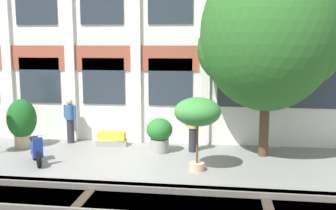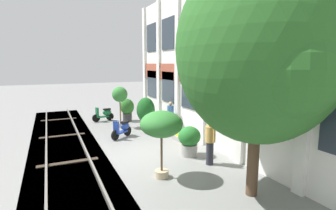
% 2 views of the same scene
% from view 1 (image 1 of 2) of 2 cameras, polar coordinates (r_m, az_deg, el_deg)
% --- Properties ---
extents(ground_plane, '(80.00, 80.00, 0.00)m').
position_cam_1_polar(ground_plane, '(12.04, -7.46, -8.67)').
color(ground_plane, gray).
extents(apartment_facade, '(15.25, 0.64, 7.16)m').
position_cam_1_polar(apartment_facade, '(14.52, -4.45, 8.71)').
color(apartment_facade, silver).
rests_on(apartment_facade, ground).
extents(rail_tracks, '(22.89, 2.80, 0.43)m').
position_cam_1_polar(rail_tracks, '(9.63, -11.87, -14.24)').
color(rail_tracks, '#5B5449').
rests_on(rail_tracks, ground).
extents(broadleaf_tree, '(4.41, 4.20, 6.35)m').
position_cam_1_polar(broadleaf_tree, '(12.78, 14.24, 9.50)').
color(broadleaf_tree, '#4C3826').
rests_on(broadleaf_tree, ground).
extents(potted_plant_square_trough, '(1.11, 0.51, 0.50)m').
position_cam_1_polar(potted_plant_square_trough, '(14.24, -8.16, -4.92)').
color(potted_plant_square_trough, gray).
rests_on(potted_plant_square_trough, ground).
extents(potted_plant_fluted_column, '(0.87, 0.87, 1.16)m').
position_cam_1_polar(potted_plant_fluted_column, '(13.17, -1.25, -4.14)').
color(potted_plant_fluted_column, gray).
rests_on(potted_plant_fluted_column, ground).
extents(potted_plant_tall_urn, '(1.32, 1.32, 2.13)m').
position_cam_1_polar(potted_plant_tall_urn, '(11.10, 4.31, -1.24)').
color(potted_plant_tall_urn, tan).
rests_on(potted_plant_tall_urn, ground).
extents(potted_plant_glazed_jar, '(1.01, 1.01, 1.71)m').
position_cam_1_polar(potted_plant_glazed_jar, '(14.66, -20.45, -2.16)').
color(potted_plant_glazed_jar, tan).
rests_on(potted_plant_glazed_jar, ground).
extents(scooter_near_curb, '(0.87, 1.18, 0.98)m').
position_cam_1_polar(scooter_near_curb, '(12.72, -18.65, -6.06)').
color(scooter_near_curb, black).
rests_on(scooter_near_curb, ground).
extents(resident_by_doorway, '(0.51, 0.34, 1.62)m').
position_cam_1_polar(resident_by_doorway, '(14.81, -14.02, -2.05)').
color(resident_by_doorway, '#282833').
rests_on(resident_by_doorway, ground).
extents(resident_watching_tracks, '(0.53, 0.34, 1.60)m').
position_cam_1_polar(resident_watching_tracks, '(13.21, 3.61, -3.17)').
color(resident_watching_tracks, '#282833').
rests_on(resident_watching_tracks, ground).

